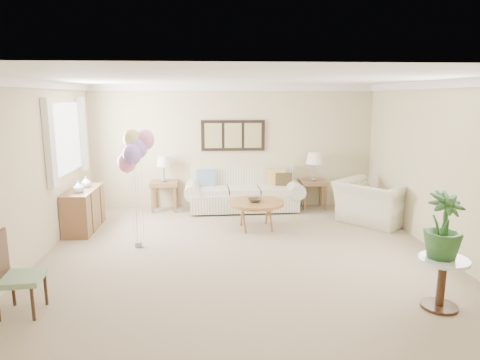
{
  "coord_description": "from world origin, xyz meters",
  "views": [
    {
      "loc": [
        -0.44,
        -6.08,
        2.36
      ],
      "look_at": [
        -0.01,
        0.6,
        1.05
      ],
      "focal_mm": 32.0,
      "sensor_mm": 36.0,
      "label": 1
    }
  ],
  "objects": [
    {
      "name": "sofa",
      "position": [
        0.2,
        2.71,
        0.36
      ],
      "size": [
        2.48,
        0.98,
        0.91
      ],
      "color": "silver",
      "rests_on": "ground"
    },
    {
      "name": "end_table_left",
      "position": [
        -1.45,
        2.75,
        0.52
      ],
      "size": [
        0.57,
        0.52,
        0.62
      ],
      "color": "brown",
      "rests_on": "ground"
    },
    {
      "name": "accent_chair",
      "position": [
        -2.62,
        -1.56,
        0.48
      ],
      "size": [
        0.5,
        0.5,
        0.93
      ],
      "color": "gray",
      "rests_on": "ground"
    },
    {
      "name": "decor_bowl",
      "position": [
        0.3,
        1.31,
        0.54
      ],
      "size": [
        0.26,
        0.26,
        0.06
      ],
      "primitive_type": "imported",
      "rotation": [
        0.0,
        0.0,
        0.03
      ],
      "color": "#302A25",
      "rests_on": "coffee_table"
    },
    {
      "name": "credenza",
      "position": [
        -2.76,
        1.5,
        0.37
      ],
      "size": [
        0.46,
        1.2,
        0.74
      ],
      "color": "brown",
      "rests_on": "ground"
    },
    {
      "name": "room_shell",
      "position": [
        -0.11,
        0.09,
        1.63
      ],
      "size": [
        6.04,
        6.04,
        2.6
      ],
      "color": "beige",
      "rests_on": "ground"
    },
    {
      "name": "wall_art_triptych",
      "position": [
        0.0,
        2.96,
        1.55
      ],
      "size": [
        1.35,
        0.06,
        0.65
      ],
      "color": "black",
      "rests_on": "ground"
    },
    {
      "name": "lamp_left",
      "position": [
        -1.45,
        2.75,
        1.03
      ],
      "size": [
        0.3,
        0.3,
        0.53
      ],
      "color": "gray",
      "rests_on": "end_table_left"
    },
    {
      "name": "coffee_table",
      "position": [
        0.33,
        1.34,
        0.47
      ],
      "size": [
        1.01,
        1.01,
        0.51
      ],
      "color": "#9D6A3B",
      "rests_on": "ground"
    },
    {
      "name": "armchair",
      "position": [
        2.58,
        1.56,
        0.4
      ],
      "size": [
        1.62,
        1.64,
        0.8
      ],
      "primitive_type": "imported",
      "rotation": [
        0.0,
        0.0,
        2.28
      ],
      "color": "silver",
      "rests_on": "ground"
    },
    {
      "name": "end_table_right",
      "position": [
        1.7,
        2.73,
        0.5
      ],
      "size": [
        0.55,
        0.5,
        0.6
      ],
      "color": "brown",
      "rests_on": "ground"
    },
    {
      "name": "balloon_cluster",
      "position": [
        -1.62,
        0.5,
        1.57
      ],
      "size": [
        0.55,
        0.51,
        1.88
      ],
      "color": "gray",
      "rests_on": "ground"
    },
    {
      "name": "potted_plant",
      "position": [
        2.09,
        -1.73,
        0.97
      ],
      "size": [
        0.49,
        0.49,
        0.74
      ],
      "primitive_type": "imported",
      "rotation": [
        0.0,
        0.0,
        0.2
      ],
      "color": "#225022",
      "rests_on": "side_table"
    },
    {
      "name": "side_table",
      "position": [
        2.11,
        -1.75,
        0.45
      ],
      "size": [
        0.55,
        0.55,
        0.59
      ],
      "color": "silver",
      "rests_on": "ground"
    },
    {
      "name": "ground_plane",
      "position": [
        0.0,
        0.0,
        0.0
      ],
      "size": [
        6.0,
        6.0,
        0.0
      ],
      "primitive_type": "plane",
      "color": "tan"
    },
    {
      "name": "lamp_right",
      "position": [
        1.7,
        2.73,
        1.06
      ],
      "size": [
        0.34,
        0.34,
        0.6
      ],
      "color": "gray",
      "rests_on": "end_table_right"
    },
    {
      "name": "vase_white",
      "position": [
        -2.74,
        1.24,
        0.84
      ],
      "size": [
        0.2,
        0.2,
        0.2
      ],
      "primitive_type": "imported",
      "rotation": [
        0.0,
        0.0,
        0.03
      ],
      "color": "#B6BAD0",
      "rests_on": "credenza"
    },
    {
      "name": "vase_sage",
      "position": [
        -2.74,
        1.68,
        0.84
      ],
      "size": [
        0.23,
        0.23,
        0.19
      ],
      "primitive_type": "imported",
      "rotation": [
        0.0,
        0.0,
        -0.28
      ],
      "color": "silver",
      "rests_on": "credenza"
    }
  ]
}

